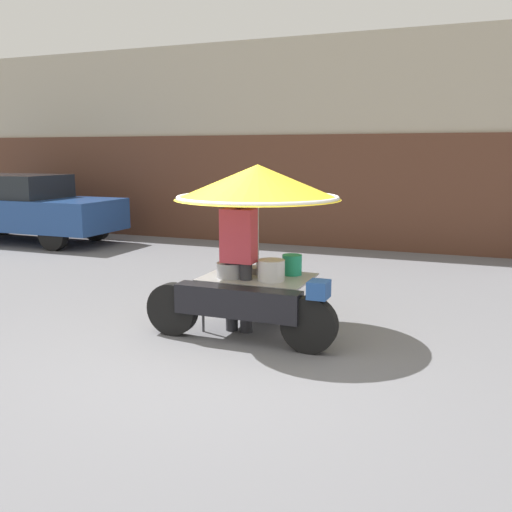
% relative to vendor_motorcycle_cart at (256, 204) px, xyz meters
% --- Properties ---
extents(ground_plane, '(36.00, 36.00, 0.00)m').
position_rel_vendor_motorcycle_cart_xyz_m(ground_plane, '(-0.00, -1.03, -1.47)').
color(ground_plane, slate).
extents(shopfront_building, '(28.00, 2.06, 4.42)m').
position_rel_vendor_motorcycle_cart_xyz_m(shopfront_building, '(-0.00, 6.99, 0.73)').
color(shopfront_building, '#B2A893').
rests_on(shopfront_building, ground).
extents(vendor_motorcycle_cart, '(2.19, 1.89, 1.90)m').
position_rel_vendor_motorcycle_cart_xyz_m(vendor_motorcycle_cart, '(0.00, 0.00, 0.00)').
color(vendor_motorcycle_cart, black).
rests_on(vendor_motorcycle_cart, ground).
extents(vendor_person, '(0.38, 0.22, 1.64)m').
position_rel_vendor_motorcycle_cart_xyz_m(vendor_person, '(-0.16, -0.14, -0.55)').
color(vendor_person, '#2D2D33').
rests_on(vendor_person, ground).
extents(parked_car, '(4.52, 1.68, 1.53)m').
position_rel_vendor_motorcycle_cart_xyz_m(parked_car, '(-7.37, 4.14, -0.68)').
color(parked_car, black).
rests_on(parked_car, ground).
extents(potted_plant, '(0.71, 0.71, 0.86)m').
position_rel_vendor_motorcycle_cart_xyz_m(potted_plant, '(-8.90, 5.54, -0.98)').
color(potted_plant, gray).
rests_on(potted_plant, ground).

